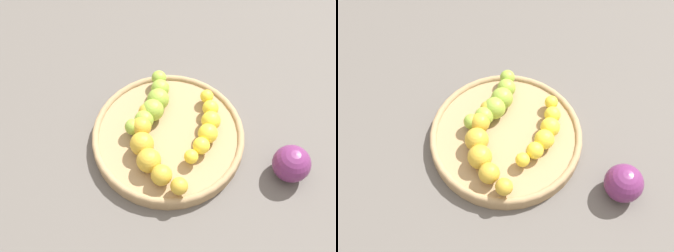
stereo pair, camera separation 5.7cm
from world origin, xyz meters
TOP-DOWN VIEW (x-y plane):
  - ground_plane at (0.00, 0.00)m, footprint 2.40×2.40m
  - fruit_bowl at (0.00, 0.00)m, footprint 0.22×0.22m
  - banana_green at (-0.04, -0.02)m, footprint 0.12×0.06m
  - banana_spotted at (0.04, -0.02)m, footprint 0.14×0.08m
  - banana_yellow at (-0.00, 0.05)m, footprint 0.12×0.05m
  - plum_purple at (0.05, 0.17)m, footprint 0.05×0.05m

SIDE VIEW (x-z plane):
  - ground_plane at x=0.00m, z-range 0.00..0.00m
  - fruit_bowl at x=0.00m, z-range 0.00..0.02m
  - plum_purple at x=0.05m, z-range 0.00..0.05m
  - banana_yellow at x=0.00m, z-range 0.02..0.05m
  - banana_green at x=-0.04m, z-range 0.02..0.05m
  - banana_spotted at x=0.04m, z-range 0.02..0.05m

